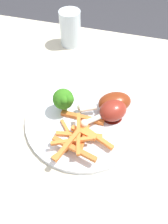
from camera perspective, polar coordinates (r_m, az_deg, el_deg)
The scene contains 8 objects.
ground_plane at distance 1.22m, azimuth -2.84°, elevation -21.37°, with size 6.00×6.00×0.00m, color #333338.
dining_table at distance 0.66m, azimuth -4.93°, elevation -5.18°, with size 1.17×0.80×0.72m.
dinner_plate at distance 0.55m, azimuth 0.00°, elevation -1.68°, with size 0.29×0.29×0.01m, color silver.
broccoli_floret_front at distance 0.53m, azimuth -5.25°, elevation 3.26°, with size 0.05×0.05×0.07m.
carrot_fries_pile at distance 0.50m, azimuth -1.33°, elevation -6.00°, with size 0.14×0.14×0.04m.
chicken_drumstick_near at distance 0.55m, azimuth 7.45°, elevation 2.41°, with size 0.14×0.09×0.05m.
chicken_drumstick_far at distance 0.53m, azimuth 7.05°, elevation 0.23°, with size 0.11×0.11×0.05m.
water_glass at distance 0.77m, azimuth -3.55°, elevation 20.68°, with size 0.07×0.07×0.11m, color silver.
Camera 1 is at (-0.15, 0.33, 1.16)m, focal length 35.53 mm.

